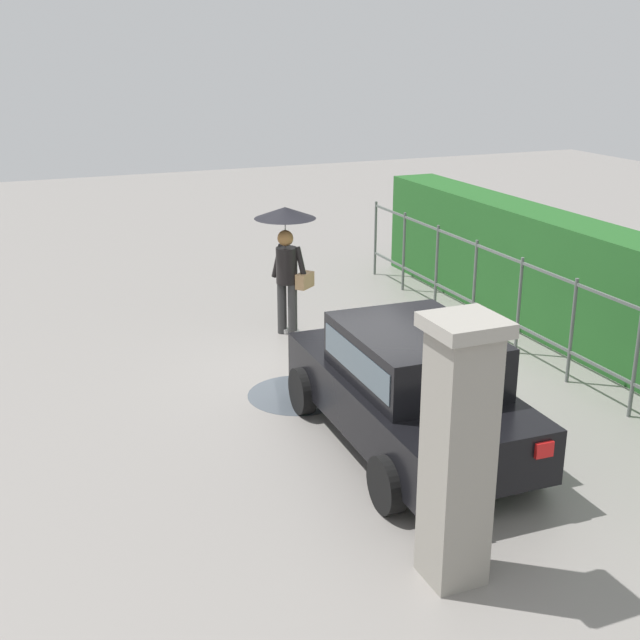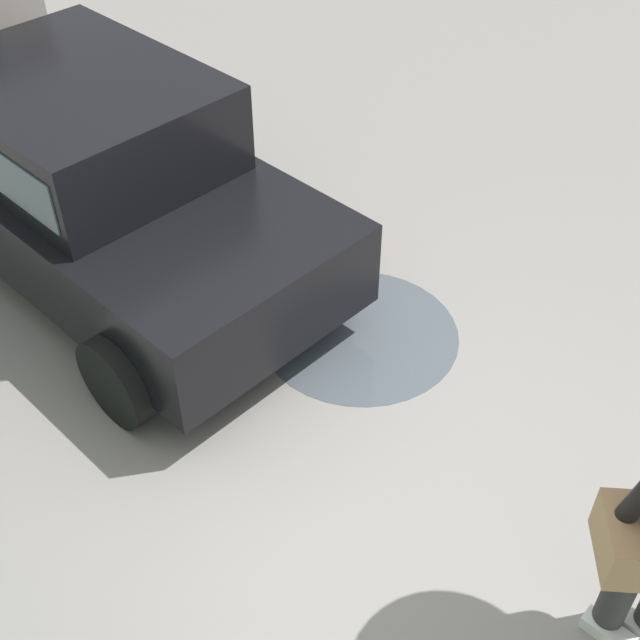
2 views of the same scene
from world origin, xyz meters
name	(u,v)px [view 1 (image 1 of 2)]	position (x,y,z in m)	size (l,w,h in m)	color
ground_plane	(346,371)	(0.00, 0.00, 0.00)	(40.00, 40.00, 0.00)	gray
car	(410,383)	(2.39, -0.28, 0.80)	(3.78, 1.94, 1.48)	black
pedestrian	(287,243)	(-1.89, -0.20, 1.50)	(0.98, 0.98, 2.06)	#333333
gate_pillar	(458,451)	(4.74, -1.11, 1.24)	(0.60, 0.60, 2.42)	gray
fence_section	(545,313)	(0.93, 2.69, 0.83)	(11.02, 0.05, 1.50)	#59605B
hedge_row	(606,296)	(0.93, 3.77, 0.95)	(11.97, 0.90, 1.90)	#235B23
puddle_near	(298,395)	(0.52, -0.94, 0.00)	(1.35, 1.35, 0.00)	#4C545B
puddle_far	(352,317)	(-2.22, 1.12, 0.00)	(0.80, 0.80, 0.00)	#4C545B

